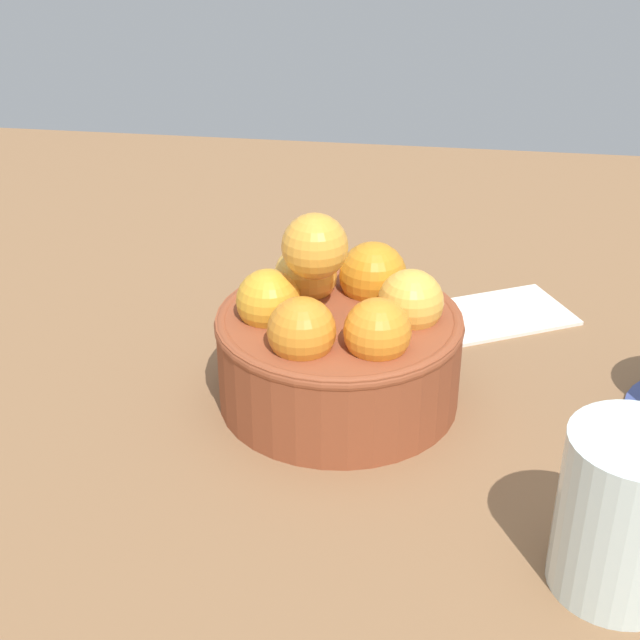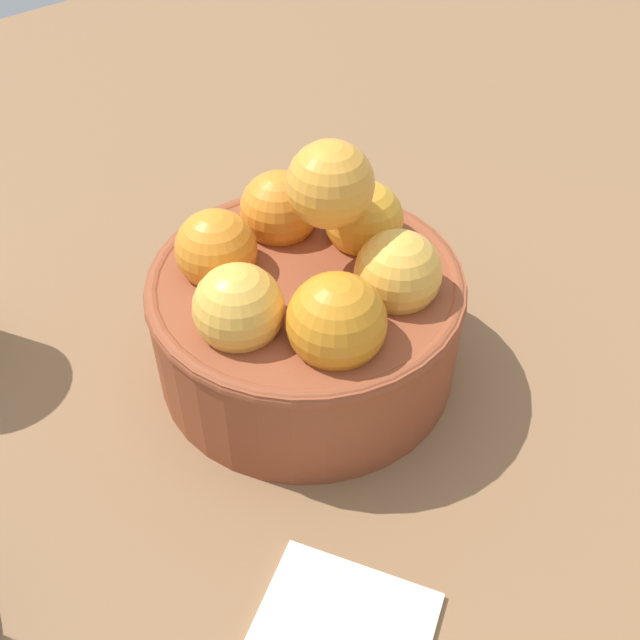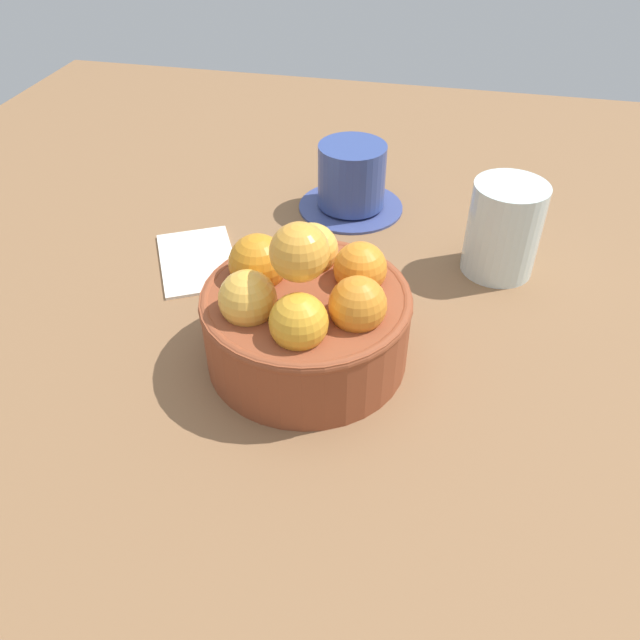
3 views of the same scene
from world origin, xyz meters
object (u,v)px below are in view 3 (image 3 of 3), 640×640
terracotta_bowl (305,313)px  water_glass (504,229)px  folded_napkin (198,259)px  coffee_cup (352,181)px

terracotta_bowl → water_glass: 22.96cm
terracotta_bowl → folded_napkin: (-11.52, -14.18, -4.40)cm
water_glass → folded_napkin: bearing=-79.9°
coffee_cup → terracotta_bowl: bearing=1.9°
water_glass → folded_napkin: size_ratio=0.80×
coffee_cup → folded_napkin: bearing=-43.1°
coffee_cup → water_glass: 18.79cm
water_glass → folded_napkin: 30.58cm
folded_napkin → coffee_cup: bearing=136.9°
terracotta_bowl → coffee_cup: size_ratio=1.41×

